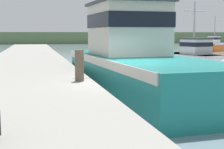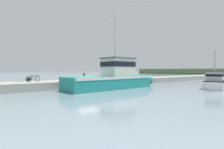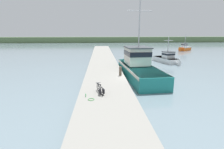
{
  "view_description": "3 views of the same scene",
  "coord_description": "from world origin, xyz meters",
  "px_view_note": "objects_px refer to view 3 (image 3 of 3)",
  "views": [
    {
      "loc": [
        -3.05,
        -10.77,
        2.46
      ],
      "look_at": [
        -0.72,
        -0.7,
        1.22
      ],
      "focal_mm": 55.0,
      "sensor_mm": 36.0,
      "label": 1
    },
    {
      "loc": [
        18.39,
        -10.07,
        2.34
      ],
      "look_at": [
        0.0,
        3.6,
        1.69
      ],
      "focal_mm": 28.0,
      "sensor_mm": 36.0,
      "label": 2
    },
    {
      "loc": [
        -3.81,
        -18.81,
        5.86
      ],
      "look_at": [
        -2.52,
        0.5,
        1.0
      ],
      "focal_mm": 28.0,
      "sensor_mm": 36.0,
      "label": 3
    }
  ],
  "objects_px": {
    "boat_green_anchored": "(167,58)",
    "water_bottle_by_bike": "(86,95)",
    "fishing_boat_main": "(138,66)",
    "mooring_post": "(120,71)",
    "boat_white_moored": "(185,48)",
    "bicycle_touring": "(100,89)"
  },
  "relations": [
    {
      "from": "boat_green_anchored",
      "to": "water_bottle_by_bike",
      "type": "relative_size",
      "value": 26.38
    },
    {
      "from": "boat_white_moored",
      "to": "boat_green_anchored",
      "type": "xyz_separation_m",
      "value": [
        -12.97,
        -19.58,
        -0.03
      ]
    },
    {
      "from": "water_bottle_by_bike",
      "to": "bicycle_touring",
      "type": "bearing_deg",
      "value": 30.4
    },
    {
      "from": "fishing_boat_main",
      "to": "boat_white_moored",
      "type": "distance_m",
      "value": 36.07
    },
    {
      "from": "fishing_boat_main",
      "to": "boat_white_moored",
      "type": "xyz_separation_m",
      "value": [
        20.58,
        29.61,
        -0.57
      ]
    },
    {
      "from": "boat_white_moored",
      "to": "boat_green_anchored",
      "type": "relative_size",
      "value": 0.75
    },
    {
      "from": "boat_green_anchored",
      "to": "water_bottle_by_bike",
      "type": "bearing_deg",
      "value": 37.63
    },
    {
      "from": "mooring_post",
      "to": "water_bottle_by_bike",
      "type": "bearing_deg",
      "value": -118.05
    },
    {
      "from": "boat_green_anchored",
      "to": "fishing_boat_main",
      "type": "bearing_deg",
      "value": 35.99
    },
    {
      "from": "boat_white_moored",
      "to": "bicycle_touring",
      "type": "relative_size",
      "value": 2.88
    },
    {
      "from": "water_bottle_by_bike",
      "to": "boat_white_moored",
      "type": "bearing_deg",
      "value": 55.48
    },
    {
      "from": "boat_white_moored",
      "to": "water_bottle_by_bike",
      "type": "xyz_separation_m",
      "value": [
        -26.63,
        -38.72,
        0.22
      ]
    },
    {
      "from": "boat_green_anchored",
      "to": "mooring_post",
      "type": "relative_size",
      "value": 6.53
    },
    {
      "from": "boat_green_anchored",
      "to": "water_bottle_by_bike",
      "type": "distance_m",
      "value": 23.51
    },
    {
      "from": "boat_green_anchored",
      "to": "water_bottle_by_bike",
      "type": "height_order",
      "value": "boat_green_anchored"
    },
    {
      "from": "mooring_post",
      "to": "water_bottle_by_bike",
      "type": "relative_size",
      "value": 4.04
    },
    {
      "from": "boat_green_anchored",
      "to": "bicycle_touring",
      "type": "distance_m",
      "value": 22.32
    },
    {
      "from": "mooring_post",
      "to": "water_bottle_by_bike",
      "type": "height_order",
      "value": "mooring_post"
    },
    {
      "from": "boat_green_anchored",
      "to": "mooring_post",
      "type": "height_order",
      "value": "boat_green_anchored"
    },
    {
      "from": "fishing_boat_main",
      "to": "mooring_post",
      "type": "height_order",
      "value": "fishing_boat_main"
    },
    {
      "from": "boat_white_moored",
      "to": "mooring_post",
      "type": "height_order",
      "value": "boat_white_moored"
    },
    {
      "from": "boat_white_moored",
      "to": "mooring_post",
      "type": "bearing_deg",
      "value": 107.46
    }
  ]
}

